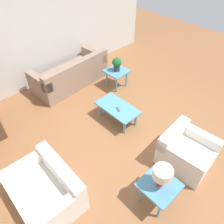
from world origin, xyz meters
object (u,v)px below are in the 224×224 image
(side_table_plant, at_px, (117,73))
(table_lamp, at_px, (162,174))
(potted_plant, at_px, (117,64))
(sofa, at_px, (71,75))
(coffee_table, at_px, (117,108))
(loveseat, at_px, (47,190))
(side_table_lamp, at_px, (159,187))
(armchair, at_px, (185,151))

(side_table_plant, height_order, table_lamp, table_lamp)
(table_lamp, bearing_deg, potted_plant, -33.09)
(sofa, distance_m, coffee_table, 2.00)
(sofa, height_order, side_table_plant, sofa)
(sofa, xyz_separation_m, table_lamp, (-3.90, 1.04, 0.51))
(loveseat, height_order, side_table_lamp, loveseat)
(side_table_plant, relative_size, table_lamp, 1.39)
(coffee_table, xyz_separation_m, table_lamp, (-1.90, 0.93, 0.46))
(side_table_lamp, xyz_separation_m, potted_plant, (2.93, -1.91, 0.29))
(armchair, relative_size, table_lamp, 2.35)
(table_lamp, bearing_deg, side_table_lamp, 143.13)
(potted_plant, relative_size, table_lamp, 0.91)
(side_table_plant, distance_m, potted_plant, 0.29)
(potted_plant, bearing_deg, loveseat, 116.79)
(loveseat, relative_size, side_table_lamp, 2.15)
(loveseat, xyz_separation_m, coffee_table, (0.60, -2.26, 0.08))
(side_table_lamp, relative_size, potted_plant, 1.52)
(loveseat, relative_size, table_lamp, 2.98)
(side_table_plant, height_order, potted_plant, potted_plant)
(side_table_plant, relative_size, side_table_lamp, 1.00)
(side_table_lamp, bearing_deg, coffee_table, -26.17)
(armchair, bearing_deg, loveseat, 149.95)
(armchair, relative_size, side_table_plant, 1.69)
(armchair, distance_m, potted_plant, 2.94)
(loveseat, xyz_separation_m, table_lamp, (-1.30, -1.32, 0.54))
(coffee_table, bearing_deg, side_table_plant, -43.49)
(coffee_table, height_order, potted_plant, potted_plant)
(side_table_lamp, xyz_separation_m, table_lamp, (0.00, -0.00, 0.37))
(sofa, relative_size, side_table_plant, 3.86)
(sofa, bearing_deg, loveseat, 43.33)
(side_table_plant, distance_m, table_lamp, 3.52)
(side_table_plant, bearing_deg, loveseat, 116.79)
(sofa, relative_size, table_lamp, 5.36)
(loveseat, bearing_deg, potted_plant, 117.75)
(armchair, bearing_deg, side_table_lamp, -176.49)
(loveseat, bearing_deg, coffee_table, 105.95)
(armchair, distance_m, side_table_lamp, 1.09)
(sofa, xyz_separation_m, armchair, (-3.75, -0.02, -0.03))
(potted_plant, bearing_deg, armchair, 163.13)
(coffee_table, height_order, side_table_lamp, side_table_lamp)
(coffee_table, relative_size, potted_plant, 2.71)
(armchair, height_order, side_table_plant, armchair)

